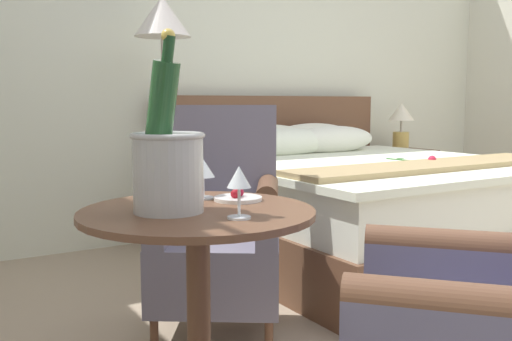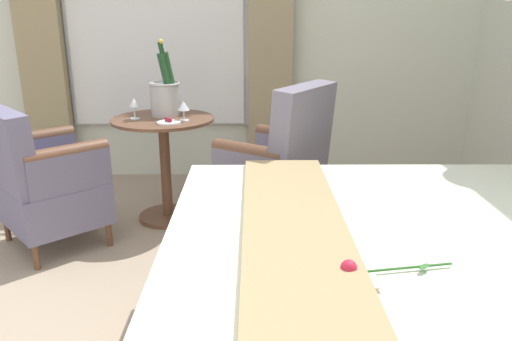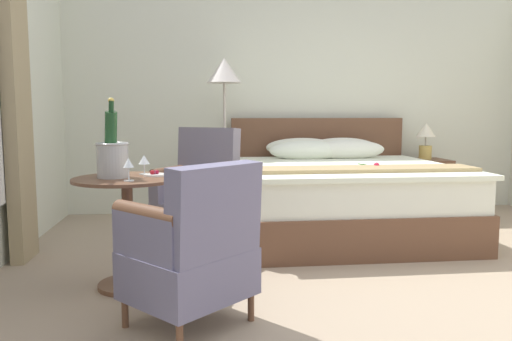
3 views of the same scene
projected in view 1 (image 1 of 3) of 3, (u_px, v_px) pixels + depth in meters
The scene contains 11 objects.
wall_headboard_side at pixel (244, 60), 4.55m from camera, with size 5.38×0.12×2.72m.
bed at pixel (355, 202), 3.78m from camera, with size 1.97×2.09×1.07m.
nightstand at pixel (399, 184), 5.06m from camera, with size 0.52×0.46×0.61m.
bedside_lamp at pixel (401, 120), 4.99m from camera, with size 0.22×0.22×0.41m.
floor_lamp_brass at pixel (163, 36), 3.63m from camera, with size 0.36×0.36×1.69m.
side_table_round at pixel (199, 301), 1.67m from camera, with size 0.68×0.68×0.72m.
champagne_bucket at pixel (167, 159), 1.58m from camera, with size 0.21×0.21×0.50m.
wine_glass_near_bucket at pixel (239, 181), 1.50m from camera, with size 0.06×0.06×0.14m.
wine_glass_near_edge at pixel (203, 170), 1.81m from camera, with size 0.08×0.08×0.13m.
snack_plate at pixel (238, 198), 1.78m from camera, with size 0.15×0.15×0.04m.
armchair_by_window at pixel (217, 231), 2.54m from camera, with size 0.74×0.73×1.01m.
Camera 1 is at (-2.34, -1.27, 1.02)m, focal length 40.00 mm.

